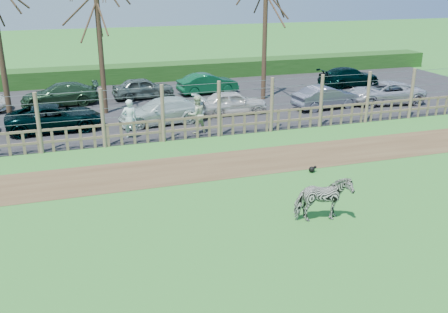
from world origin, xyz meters
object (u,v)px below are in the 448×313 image
object	(u,v)px
car_13	(349,77)
car_5	(326,97)
crow	(312,169)
visitor_b	(197,115)
car_3	(161,111)
zebra	(323,200)
tree_mid	(98,17)
car_2	(55,118)
car_4	(233,102)
car_6	(384,93)
car_11	(208,83)
visitor_a	(130,119)
car_10	(143,88)
tree_right	(266,5)
car_9	(60,94)

from	to	relation	value
car_13	car_5	bearing A→B (deg)	132.33
crow	visitor_b	bearing A→B (deg)	115.73
car_3	car_5	bearing A→B (deg)	86.33
zebra	car_13	size ratio (longest dim) A/B	0.39
car_5	car_13	xyz separation A→B (m)	(4.19, 4.70, 0.00)
car_3	car_13	bearing A→B (deg)	105.41
tree_mid	car_2	size ratio (longest dim) A/B	1.58
crow	car_3	xyz separation A→B (m)	(-4.05, 7.91, 0.52)
car_4	car_6	size ratio (longest dim) A/B	0.82
crow	car_11	size ratio (longest dim) A/B	0.08
car_3	visitor_a	bearing A→B (deg)	-48.00
visitor_a	car_11	distance (m)	9.37
tree_mid	crow	bearing A→B (deg)	-58.80
car_13	crow	bearing A→B (deg)	138.68
crow	car_5	xyz separation A→B (m)	(4.92, 8.14, 0.52)
car_6	visitor_a	bearing A→B (deg)	-75.06
car_6	car_10	size ratio (longest dim) A/B	1.23
car_2	car_10	world-z (taller)	same
tree_right	car_6	xyz separation A→B (m)	(6.01, -3.05, -4.60)
tree_mid	car_13	xyz separation A→B (m)	(15.58, 2.15, -4.23)
tree_mid	car_10	distance (m)	5.58
car_5	car_10	bearing A→B (deg)	52.94
car_6	car_11	size ratio (longest dim) A/B	1.19
crow	car_13	xyz separation A→B (m)	(9.11, 12.84, 0.52)
crow	car_13	distance (m)	15.75
tree_mid	car_9	bearing A→B (deg)	132.06
visitor_b	tree_right	bearing A→B (deg)	-148.88
visitor_a	car_11	xyz separation A→B (m)	(5.63, 7.48, -0.26)
car_3	car_4	distance (m)	3.90
tree_right	car_9	size ratio (longest dim) A/B	1.78
tree_right	car_2	distance (m)	12.69
crow	car_2	distance (m)	12.14
car_5	car_10	size ratio (longest dim) A/B	1.03
tree_right	car_6	bearing A→B (deg)	-26.86
crow	visitor_a	bearing A→B (deg)	133.75
tree_mid	car_5	size ratio (longest dim) A/B	1.87
visitor_a	car_6	xyz separation A→B (m)	(14.33, 2.10, -0.26)
car_3	car_6	world-z (taller)	same
car_4	tree_right	bearing A→B (deg)	-45.86
car_6	car_3	bearing A→B (deg)	-82.34
crow	car_4	xyz separation A→B (m)	(-0.20, 8.57, 0.52)
crow	car_9	xyz separation A→B (m)	(-8.69, 13.14, 0.52)
car_3	car_10	xyz separation A→B (m)	(-0.02, 5.51, 0.00)
visitor_b	car_4	size ratio (longest dim) A/B	0.49
visitor_b	crow	world-z (taller)	visitor_b
visitor_b	crow	size ratio (longest dim) A/B	5.82
car_3	car_13	size ratio (longest dim) A/B	1.00
car_11	car_6	bearing A→B (deg)	-128.88
tree_mid	car_9	distance (m)	5.37
tree_right	visitor_b	xyz separation A→B (m)	(-5.34, -5.34, -4.34)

